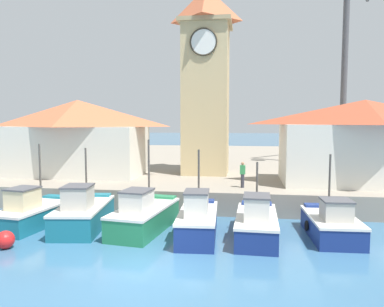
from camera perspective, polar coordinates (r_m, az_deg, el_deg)
name	(u,v)px	position (r m, az deg, el deg)	size (l,w,h in m)	color
ground_plane	(146,272)	(14.64, -7.04, -17.49)	(300.00, 300.00, 0.00)	#386689
quay_wharf	(212,164)	(41.85, 3.14, -1.64)	(120.00, 40.00, 1.40)	gray
fishing_boat_far_left	(33,212)	(21.78, -23.04, -8.27)	(2.68, 4.93, 4.34)	#196B7F
fishing_boat_left_outer	(83,213)	(20.37, -16.26, -8.73)	(2.77, 5.14, 4.16)	#196B7F
fishing_boat_left_inner	(144,216)	(19.40, -7.34, -9.37)	(2.77, 5.36, 4.61)	#237A4C
fishing_boat_mid_left	(198,221)	(18.22, 0.87, -10.19)	(2.04, 4.90, 4.18)	navy
fishing_boat_center	(256,223)	(18.33, 9.78, -10.37)	(2.09, 5.08, 3.59)	navy
fishing_boat_mid_right	(331,224)	(19.35, 20.49, -9.97)	(2.34, 4.43, 3.97)	navy
clock_tower	(206,78)	(29.70, 2.14, 11.50)	(3.96, 3.96, 15.94)	tan
warehouse_left	(78,137)	(30.08, -16.93, 2.48)	(10.25, 5.74, 5.75)	silver
warehouse_right	(364,141)	(27.02, 24.72, 1.71)	(10.83, 5.70, 5.54)	silver
port_crane_near	(345,79)	(38.01, 22.26, 10.45)	(5.21, 9.04, 20.08)	#353539
mooring_buoy	(5,240)	(18.68, -26.57, -11.68)	(0.79, 0.79, 0.79)	red
dock_worker_near_tower	(243,174)	(23.60, 7.71, -3.15)	(0.34, 0.22, 1.62)	#33333D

